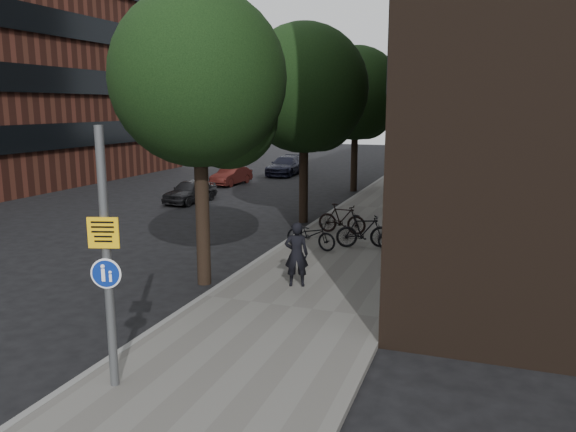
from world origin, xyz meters
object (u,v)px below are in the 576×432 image
at_px(signpost, 107,259).
at_px(parked_bike_facade_near, 406,236).
at_px(pedestrian, 296,254).
at_px(parked_car_near, 190,191).

xyz_separation_m(signpost, parked_bike_facade_near, (3.29, 10.49, -1.66)).
xyz_separation_m(pedestrian, parked_car_near, (-9.12, 10.84, -0.38)).
height_order(pedestrian, parked_bike_facade_near, pedestrian).
relative_size(signpost, parked_bike_facade_near, 2.36).
distance_m(signpost, parked_bike_facade_near, 11.12).
distance_m(pedestrian, parked_bike_facade_near, 5.07).
height_order(pedestrian, parked_car_near, pedestrian).
bearing_deg(pedestrian, parked_car_near, -67.58).
relative_size(signpost, parked_car_near, 1.27).
distance_m(signpost, pedestrian, 6.16).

